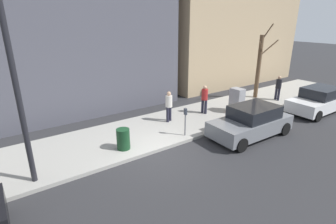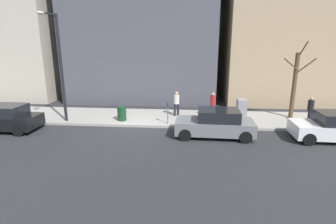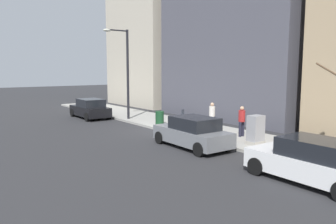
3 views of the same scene
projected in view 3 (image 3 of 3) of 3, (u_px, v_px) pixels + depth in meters
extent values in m
plane|color=#2B2B2D|center=(158.00, 131.00, 20.42)|extent=(120.00, 120.00, 0.00)
cube|color=#9E9B93|center=(183.00, 126.00, 21.59)|extent=(4.00, 36.00, 0.15)
cube|color=white|center=(310.00, 166.00, 11.00)|extent=(1.88, 4.23, 0.70)
cube|color=black|center=(317.00, 148.00, 10.76)|extent=(1.64, 2.23, 0.60)
cylinder|color=black|center=(256.00, 166.00, 11.80)|extent=(0.23, 0.64, 0.64)
cylinder|color=black|center=(285.00, 159.00, 12.78)|extent=(0.23, 0.64, 0.64)
cube|color=slate|center=(192.00, 136.00, 16.00)|extent=(1.91, 4.25, 0.70)
cube|color=black|center=(195.00, 123.00, 15.76)|extent=(1.66, 2.24, 0.60)
cylinder|color=black|center=(160.00, 138.00, 16.81)|extent=(0.24, 0.65, 0.64)
cylinder|color=black|center=(186.00, 134.00, 17.78)|extent=(0.24, 0.65, 0.64)
cylinder|color=black|center=(199.00, 149.00, 14.29)|extent=(0.24, 0.65, 0.64)
cylinder|color=black|center=(227.00, 144.00, 15.26)|extent=(0.24, 0.65, 0.64)
cube|color=black|center=(90.00, 111.00, 25.75)|extent=(1.86, 4.23, 0.70)
cube|color=black|center=(91.00, 103.00, 25.50)|extent=(1.63, 2.22, 0.60)
cylinder|color=black|center=(73.00, 113.00, 26.54)|extent=(0.23, 0.64, 0.64)
cylinder|color=black|center=(92.00, 111.00, 27.52)|extent=(0.23, 0.64, 0.64)
cylinder|color=black|center=(87.00, 117.00, 24.04)|extent=(0.23, 0.64, 0.64)
cylinder|color=black|center=(108.00, 115.00, 25.03)|extent=(0.23, 0.64, 0.64)
cylinder|color=slate|center=(183.00, 123.00, 19.10)|extent=(0.07, 0.07, 1.05)
cube|color=#2D333D|center=(183.00, 112.00, 19.01)|extent=(0.14, 0.10, 0.30)
cube|color=#A8A399|center=(255.00, 143.00, 16.02)|extent=(0.83, 0.61, 0.18)
cube|color=#939399|center=(256.00, 128.00, 15.93)|extent=(0.75, 0.55, 1.25)
cylinder|color=black|center=(128.00, 75.00, 24.01)|extent=(0.18, 0.18, 6.50)
cylinder|color=black|center=(117.00, 30.00, 23.14)|extent=(1.60, 0.10, 0.10)
ellipsoid|color=beige|center=(107.00, 30.00, 22.67)|extent=(0.56, 0.32, 0.20)
cylinder|color=brown|center=(331.00, 72.00, 13.72)|extent=(0.62, 1.10, 0.82)
cylinder|color=#14381E|center=(160.00, 118.00, 21.76)|extent=(0.56, 0.56, 0.90)
cylinder|color=#1E1E2D|center=(243.00, 129.00, 17.97)|extent=(0.16, 0.16, 0.82)
cylinder|color=#1E1E2D|center=(240.00, 129.00, 17.82)|extent=(0.16, 0.16, 0.82)
cylinder|color=#A52323|center=(242.00, 116.00, 17.80)|extent=(0.36, 0.36, 0.62)
sphere|color=tan|center=(242.00, 108.00, 17.75)|extent=(0.22, 0.22, 0.22)
cylinder|color=#1E1E2D|center=(210.00, 123.00, 19.97)|extent=(0.16, 0.16, 0.82)
cylinder|color=#1E1E2D|center=(214.00, 123.00, 19.85)|extent=(0.16, 0.16, 0.82)
cylinder|color=silver|center=(212.00, 111.00, 19.82)|extent=(0.36, 0.36, 0.62)
sphere|color=tan|center=(212.00, 104.00, 19.77)|extent=(0.22, 0.22, 0.22)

